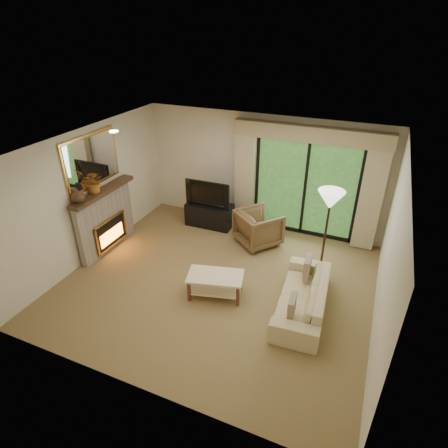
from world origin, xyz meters
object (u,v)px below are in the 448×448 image
at_px(armchair, 258,228).
at_px(sofa, 303,296).
at_px(coffee_table, 215,285).
at_px(media_console, 210,215).

distance_m(armchair, sofa, 2.20).
bearing_deg(armchair, coffee_table, 124.77).
bearing_deg(coffee_table, media_console, 102.90).
bearing_deg(sofa, coffee_table, -84.64).
height_order(sofa, coffee_table, sofa).
bearing_deg(coffee_table, sofa, -5.04).
bearing_deg(media_console, sofa, -38.76).
distance_m(media_console, coffee_table, 2.59).
relative_size(media_console, coffee_table, 1.12).
bearing_deg(media_console, armchair, -15.44).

